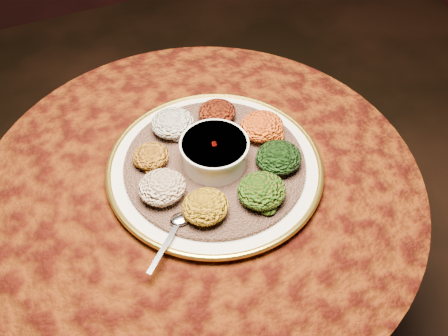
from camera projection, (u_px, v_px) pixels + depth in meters
name	position (u px, v px, depth m)	size (l,w,h in m)	color
table	(203.00, 227.00, 1.21)	(0.96, 0.96, 0.73)	black
platter	(215.00, 167.00, 1.08)	(0.54, 0.54, 0.02)	white
injera	(215.00, 164.00, 1.07)	(0.39, 0.39, 0.01)	brown
stew_bowl	(214.00, 151.00, 1.04)	(0.14, 0.14, 0.06)	silver
spoon	(178.00, 223.00, 0.96)	(0.12, 0.11, 0.01)	silver
portion_ayib	(173.00, 123.00, 1.11)	(0.10, 0.09, 0.05)	silver
portion_kitfo	(217.00, 112.00, 1.14)	(0.09, 0.08, 0.04)	black
portion_tikil	(262.00, 126.00, 1.11)	(0.10, 0.09, 0.05)	#A4620D
portion_gomen	(279.00, 157.00, 1.05)	(0.10, 0.09, 0.05)	black
portion_mixveg	(262.00, 191.00, 0.99)	(0.10, 0.09, 0.05)	#A73F0A
portion_kik	(206.00, 206.00, 0.96)	(0.09, 0.09, 0.04)	#AE790F
portion_timatim	(162.00, 187.00, 0.99)	(0.10, 0.09, 0.05)	maroon
portion_shiro	(151.00, 156.00, 1.05)	(0.08, 0.07, 0.04)	#A16413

